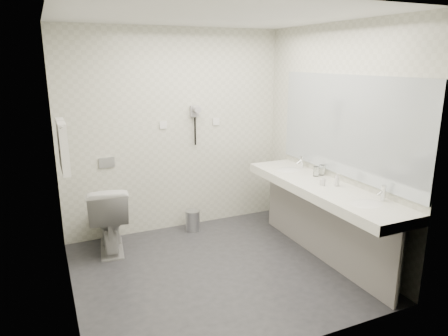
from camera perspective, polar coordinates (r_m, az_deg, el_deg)
name	(u,v)px	position (r m, az deg, el deg)	size (l,w,h in m)	color
floor	(217,270)	(4.39, -1.01, -14.07)	(2.80, 2.80, 0.00)	#28282E
ceiling	(215,15)	(3.86, -1.19, 20.50)	(2.80, 2.80, 0.00)	silver
wall_back	(175,132)	(5.13, -6.84, 4.99)	(2.80, 2.80, 0.00)	beige
wall_front	(291,192)	(2.83, 9.35, -3.28)	(2.80, 2.80, 0.00)	beige
wall_left	(60,169)	(3.64, -21.82, -0.08)	(2.60, 2.60, 0.00)	beige
wall_right	(333,142)	(4.66, 14.99, 3.57)	(2.60, 2.60, 0.00)	beige
vanity_counter	(322,189)	(4.45, 13.45, -2.85)	(0.55, 2.20, 0.10)	silver
vanity_panel	(321,226)	(4.60, 13.38, -7.85)	(0.03, 2.15, 0.75)	gray
vanity_post_near	(399,269)	(3.94, 23.14, -12.75)	(0.06, 0.06, 0.75)	silver
vanity_post_far	(274,197)	(5.42, 6.97, -4.05)	(0.06, 0.06, 0.75)	silver
mirror	(346,126)	(4.46, 16.62, 5.59)	(0.02, 2.20, 1.05)	#B2BCC6
basin_near	(366,205)	(3.97, 19.18, -4.90)	(0.40, 0.31, 0.05)	silver
basin_far	(288,171)	(4.94, 8.91, -0.40)	(0.40, 0.31, 0.05)	silver
faucet_near	(383,193)	(4.07, 21.29, -3.26)	(0.04, 0.04, 0.15)	silver
faucet_far	(302,162)	(5.03, 10.82, 0.83)	(0.04, 0.04, 0.15)	silver
soap_bottle_a	(323,181)	(4.38, 13.58, -1.73)	(0.05, 0.05, 0.10)	silver
soap_bottle_c	(337,180)	(4.40, 15.45, -1.57)	(0.05, 0.05, 0.14)	silver
glass_left	(316,171)	(4.71, 12.70, -0.46)	(0.06, 0.06, 0.11)	silver
glass_right	(322,170)	(4.77, 13.44, -0.27)	(0.06, 0.06, 0.12)	silver
toilet	(109,217)	(4.86, -15.74, -6.61)	(0.44, 0.77, 0.78)	silver
flush_plate	(107,163)	(5.00, -16.00, 0.73)	(0.18, 0.02, 0.12)	#B2B5BA
pedal_bin	(193,221)	(5.28, -4.39, -7.39)	(0.18, 0.18, 0.25)	#B2B5BA
bin_lid	(192,211)	(5.23, -4.42, -6.02)	(0.18, 0.18, 0.01)	#B2B5BA
towel_rail	(59,123)	(4.12, -21.93, 5.83)	(0.02, 0.02, 0.62)	silver
towel_near	(64,149)	(4.02, -21.39, 2.49)	(0.07, 0.24, 0.48)	white
towel_far	(62,143)	(4.30, -21.62, 3.20)	(0.07, 0.24, 0.48)	white
dryer_cradle	(194,111)	(5.15, -4.15, 7.90)	(0.10, 0.04, 0.14)	gray
dryer_barrel	(196,109)	(5.08, -3.88, 8.15)	(0.08, 0.08, 0.14)	gray
dryer_cord	(195,131)	(5.17, -4.04, 5.13)	(0.02, 0.02, 0.35)	black
switch_plate_a	(163,125)	(5.06, -8.46, 5.95)	(0.09, 0.02, 0.09)	silver
switch_plate_b	(216,121)	(5.29, -1.12, 6.49)	(0.09, 0.02, 0.09)	silver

